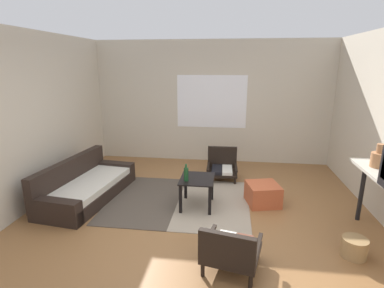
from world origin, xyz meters
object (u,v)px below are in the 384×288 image
clay_vase (379,159)px  wicker_basket (354,248)px  couch (86,187)px  armchair_striped_foreground (230,250)px  coffee_table (197,184)px  glass_bottle (186,174)px  armchair_by_window (222,166)px  ottoman_orange (263,194)px

clay_vase → wicker_basket: size_ratio=1.05×
couch → armchair_striped_foreground: (2.42, -1.55, 0.06)m
couch → armchair_striped_foreground: 2.87m
coffee_table → couch: bearing=177.9°
coffee_table → glass_bottle: bearing=-141.6°
armchair_striped_foreground → glass_bottle: glass_bottle is taller
armchair_by_window → wicker_basket: 2.83m
couch → coffee_table: 1.90m
couch → wicker_basket: 4.01m
couch → clay_vase: (4.25, -0.49, 0.83)m
armchair_striped_foreground → wicker_basket: bearing=17.4°
ottoman_orange → wicker_basket: ottoman_orange is taller
ottoman_orange → clay_vase: 1.71m
armchair_by_window → wicker_basket: size_ratio=2.07×
couch → ottoman_orange: size_ratio=4.04×
coffee_table → wicker_basket: size_ratio=2.06×
armchair_by_window → wicker_basket: bearing=-55.1°
armchair_striped_foreground → clay_vase: clay_vase is taller
coffee_table → armchair_by_window: bearing=74.9°
armchair_striped_foreground → glass_bottle: 1.55m
armchair_by_window → armchair_striped_foreground: armchair_by_window is taller
wicker_basket → glass_bottle: bearing=156.9°
armchair_by_window → clay_vase: bearing=-40.4°
couch → glass_bottle: 1.79m
ottoman_orange → clay_vase: size_ratio=1.59×
coffee_table → ottoman_orange: bearing=12.3°
clay_vase → armchair_striped_foreground: bearing=-150.0°
glass_bottle → ottoman_orange: bearing=16.3°
ottoman_orange → coffee_table: bearing=-167.7°
armchair_striped_foreground → wicker_basket: size_ratio=2.44×
armchair_striped_foreground → coffee_table: bearing=109.7°
ottoman_orange → clay_vase: (1.33, -0.65, 0.86)m
coffee_table → ottoman_orange: coffee_table is taller
armchair_striped_foreground → glass_bottle: bearing=116.7°
clay_vase → couch: bearing=173.4°
armchair_striped_foreground → ottoman_orange: (0.51, 1.71, -0.10)m
couch → ottoman_orange: couch is taller
armchair_striped_foreground → couch: bearing=147.4°
armchair_by_window → clay_vase: clay_vase is taller
clay_vase → coffee_table: bearing=169.9°
coffee_table → wicker_basket: (1.97, -1.03, -0.26)m
couch → clay_vase: bearing=-6.6°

